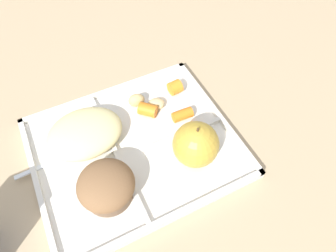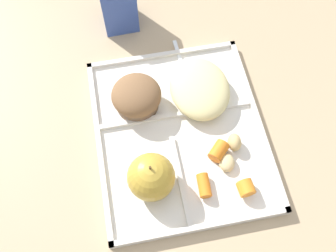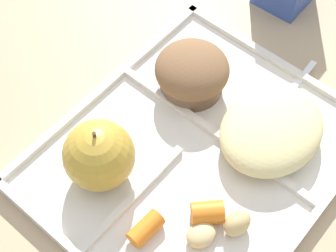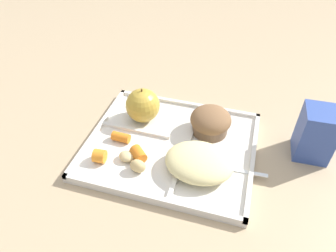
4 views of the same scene
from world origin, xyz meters
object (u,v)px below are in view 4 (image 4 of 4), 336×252
green_apple (143,105)px  bran_muffin (211,122)px  lunch_tray (171,146)px  plastic_fork (218,167)px  milk_carton (316,134)px

green_apple → bran_muffin: green_apple is taller
lunch_tray → bran_muffin: 0.10m
bran_muffin → plastic_fork: bran_muffin is taller
lunch_tray → bran_muffin: bran_muffin is taller
lunch_tray → green_apple: 0.11m
bran_muffin → milk_carton: milk_carton is taller
lunch_tray → plastic_fork: bearing=-18.4°
bran_muffin → plastic_fork: size_ratio=0.55×
milk_carton → plastic_fork: bearing=-151.3°
green_apple → plastic_fork: size_ratio=0.51×
lunch_tray → green_apple: bearing=143.1°
lunch_tray → milk_carton: milk_carton is taller
bran_muffin → plastic_fork: bearing=-69.9°
green_apple → plastic_fork: green_apple is taller
green_apple → plastic_fork: (0.19, -0.10, -0.04)m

